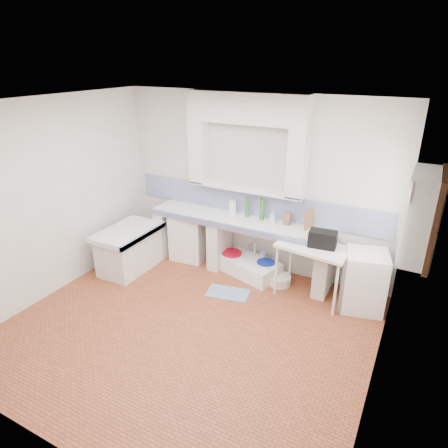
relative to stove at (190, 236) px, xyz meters
The scene contains 36 objects.
floor 2.05m from the stove, 58.67° to the right, with size 4.50×4.50×0.00m, color #9A482A.
ceiling 3.13m from the stove, 58.67° to the right, with size 4.50×4.50×0.00m, color silver.
wall_back 1.47m from the stove, 15.12° to the left, with size 4.50×4.50×0.00m, color silver.
wall_front 3.99m from the stove, 74.29° to the right, with size 4.50×4.50×0.00m, color silver.
wall_left 2.32m from the stove, 125.04° to the right, with size 4.50×4.50×0.00m, color silver.
wall_right 3.85m from the stove, 27.53° to the right, with size 4.50×4.50×0.00m, color silver.
alcove_mass 2.38m from the stove, ahead, with size 1.90×0.25×0.45m, color silver.
window_frame 3.71m from the stove, ahead, with size 0.35×0.86×1.06m, color #3B2213.
lace_valance 3.72m from the stove, ahead, with size 0.01×0.84×0.24m, color white.
counter_slab 1.05m from the stove, ahead, with size 3.00×0.60×0.08m, color white.
counter_lip 1.09m from the stove, 17.46° to the right, with size 3.00×0.04×0.10m, color navy.
counter_pier_left 0.45m from the stove, behind, with size 0.20×0.55×0.82m, color silver.
counter_pier_mid 0.60m from the stove, ahead, with size 0.20×0.55×0.82m, color silver.
counter_pier_right 2.35m from the stove, ahead, with size 0.20×0.55×0.82m, color silver.
peninsula_top 1.08m from the stove, 128.67° to the right, with size 0.70×1.10×0.08m, color white.
peninsula_base 1.05m from the stove, 128.67° to the right, with size 0.60×1.00×0.62m, color silver.
peninsula_lip 0.92m from the stove, 111.64° to the right, with size 0.04×1.10×0.10m, color navy.
backsplash 1.29m from the stove, 14.35° to the left, with size 4.27×0.03×0.40m, color navy.
stove is the anchor object (origin of this frame).
sink 1.21m from the stove, ahead, with size 0.96×0.52×0.23m, color white.
side_table 2.24m from the stove, ahead, with size 0.99×0.55×0.04m, color white.
fridge 2.94m from the stove, ahead, with size 0.55×0.55×0.84m, color white.
bucket_red 0.86m from the stove, ahead, with size 0.32×0.32×0.30m, color #A9041C.
bucket_orange 1.16m from the stove, ahead, with size 0.27×0.27×0.25m, color #C14925.
bucket_blue 1.46m from the stove, ahead, with size 0.29×0.29×0.27m, color #0E25AB.
basin_white 1.74m from the stove, ahead, with size 0.36×0.36×0.14m, color white.
water_bottle_a 1.06m from the stove, ahead, with size 0.08×0.08×0.30m, color silver.
water_bottle_b 1.34m from the stove, ahead, with size 0.09×0.09×0.34m, color silver.
black_bag 2.40m from the stove, ahead, with size 0.37×0.21×0.24m, color black.
green_bottle_a 1.21m from the stove, ahead, with size 0.07×0.07×0.31m, color #286829.
green_bottle_b 1.44m from the stove, ahead, with size 0.08×0.08×0.34m, color #286829.
knife_block 1.79m from the stove, ahead, with size 0.10×0.08×0.20m, color #98623C.
cutting_board 2.12m from the stove, ahead, with size 0.02×0.22×0.30m, color #98623C.
paper_towel 0.98m from the stove, ahead, with size 0.11×0.11×0.23m, color white.
soap_bottle 1.57m from the stove, ahead, with size 0.08×0.08×0.18m, color white.
rug 1.40m from the stove, 33.38° to the right, with size 0.62×0.36×0.01m, color #275685.
Camera 1 is at (2.39, -3.52, 3.27)m, focal length 31.87 mm.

